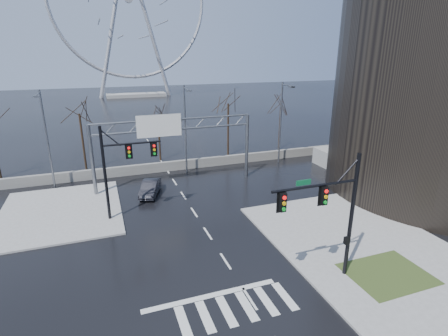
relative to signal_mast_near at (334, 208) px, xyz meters
name	(u,v)px	position (x,y,z in m)	size (l,w,h in m)	color
ground	(226,261)	(-5.14, 4.04, -4.87)	(260.00, 260.00, 0.00)	black
sidewalk_right_ext	(332,223)	(4.86, 6.04, -4.80)	(12.00, 10.00, 0.15)	gray
sidewalk_far	(61,211)	(-16.14, 16.04, -4.80)	(10.00, 12.00, 0.15)	gray
grass_strip	(387,274)	(3.86, -0.96, -4.72)	(5.00, 4.00, 0.02)	#2E3D19
tower_podium	(440,166)	(23.86, 12.04, -3.87)	(22.00, 18.00, 2.00)	gray
barrier_wall	(167,166)	(-5.14, 24.04, -4.32)	(52.00, 0.50, 1.10)	slate
signal_mast_near	(334,208)	(0.00, 0.00, 0.00)	(5.52, 0.41, 8.00)	black
signal_mast_far	(119,164)	(-11.01, 13.00, -0.04)	(4.72, 0.41, 8.00)	black
sign_gantry	(171,138)	(-5.52, 19.00, 0.31)	(16.36, 0.40, 7.60)	slate
streetlight_left	(46,133)	(-17.14, 22.20, 1.01)	(0.50, 2.55, 10.00)	slate
streetlight_mid	(186,123)	(-3.14, 22.20, 1.01)	(0.50, 2.55, 10.00)	slate
streetlight_right	(282,117)	(8.86, 22.20, 1.01)	(0.50, 2.55, 10.00)	slate
tree_left	(80,120)	(-14.14, 27.54, 1.10)	(3.75, 3.75, 7.50)	black
tree_center	(158,121)	(-5.14, 28.54, 0.30)	(3.25, 3.25, 6.50)	black
tree_right	(228,110)	(3.86, 27.54, 1.34)	(3.90, 3.90, 7.80)	black
tree_far_right	(281,112)	(11.86, 28.04, 0.54)	(3.40, 3.40, 6.80)	black
ferris_wheel	(129,6)	(-0.14, 99.04, 21.26)	(45.00, 6.00, 50.91)	gray
car	(150,188)	(-8.13, 17.40, -4.18)	(1.47, 4.20, 1.38)	black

